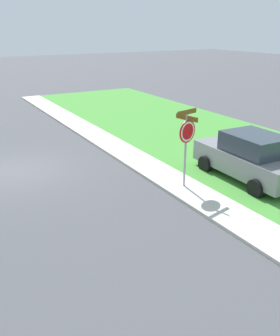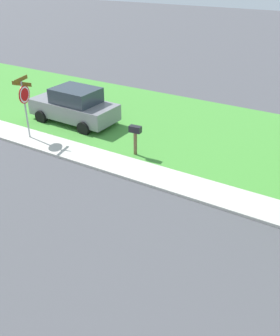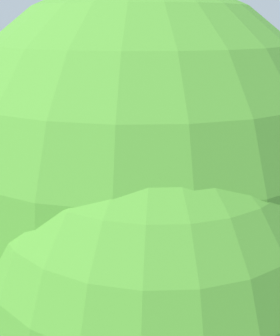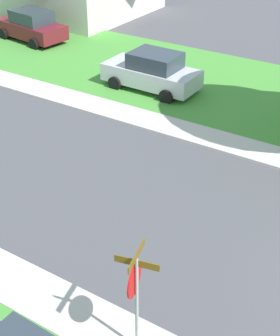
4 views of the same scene
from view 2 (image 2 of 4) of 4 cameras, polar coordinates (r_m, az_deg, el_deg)
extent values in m
cube|color=beige|center=(13.24, 6.47, -2.47)|extent=(1.40, 56.00, 0.10)
cube|color=#479338|center=(17.17, 13.30, 4.60)|extent=(8.00, 56.00, 0.08)
cylinder|color=#9E9EA3|center=(16.86, -17.05, 8.28)|extent=(0.07, 0.07, 2.60)
cylinder|color=red|center=(16.59, -17.28, 10.68)|extent=(0.75, 0.20, 0.76)
cylinder|color=white|center=(16.58, -17.23, 10.68)|extent=(0.65, 0.16, 0.67)
cylinder|color=red|center=(16.58, -17.22, 10.68)|extent=(0.53, 0.13, 0.55)
cube|color=brown|center=(16.44, -17.76, 12.80)|extent=(0.90, 0.23, 0.16)
cube|color=brown|center=(16.49, -17.66, 12.17)|extent=(0.23, 0.90, 0.16)
cube|color=gray|center=(18.41, -10.07, 8.86)|extent=(1.89, 4.34, 0.76)
cube|color=#2D3842|center=(18.04, -9.79, 10.89)|extent=(1.64, 2.13, 0.68)
cylinder|color=black|center=(18.84, -14.85, 7.57)|extent=(0.25, 0.64, 0.64)
cylinder|color=black|center=(20.01, -11.15, 9.26)|extent=(0.25, 0.64, 0.64)
cylinder|color=black|center=(17.09, -8.60, 5.99)|extent=(0.25, 0.64, 0.64)
cylinder|color=black|center=(18.37, -4.96, 7.89)|extent=(0.25, 0.64, 0.64)
cube|color=brown|center=(14.92, -0.72, 3.65)|extent=(0.10, 0.10, 1.05)
cube|color=black|center=(14.65, -0.73, 5.96)|extent=(0.28, 0.50, 0.26)
camera|label=1|loc=(4.14, -4.93, 5.75)|focal=40.53mm
camera|label=3|loc=(18.39, -78.42, 8.26)|focal=45.63mm
camera|label=4|loc=(23.11, -15.45, 33.90)|focal=54.79mm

